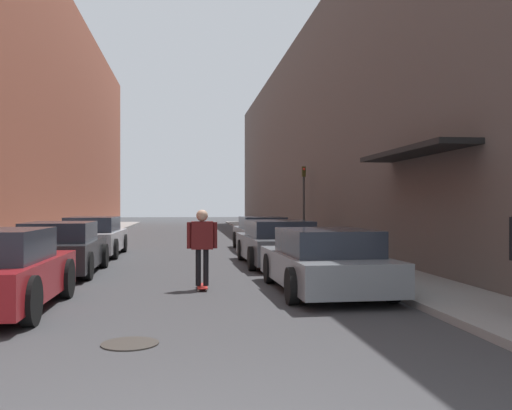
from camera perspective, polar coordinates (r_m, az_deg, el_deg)
The scene contains 13 objects.
ground at distance 23.66m, azimuth -7.54°, elevation -4.10°, with size 109.31×109.31×0.00m, color #38383A.
curb_strip_left at distance 29.05m, azimuth -17.07°, elevation -3.21°, with size 1.80×49.69×0.12m.
curb_strip_right at distance 28.99m, azimuth 2.18°, elevation -3.22°, with size 1.80×49.69×0.12m.
building_row_left at distance 30.00m, azimuth -22.60°, elevation 8.85°, with size 4.90×49.69×12.61m.
building_row_right at distance 29.73m, azimuth 7.74°, elevation 6.56°, with size 4.90×49.69×10.17m.
parked_car_left_1 at distance 14.78m, azimuth -18.89°, elevation -4.17°, with size 1.85×4.14×1.28m.
parked_car_left_2 at distance 19.71m, azimuth -15.92°, elevation -3.10°, with size 1.85×4.36×1.30m.
parked_car_right_0 at distance 11.21m, azimuth 6.87°, elevation -5.63°, with size 1.95×4.40×1.23m.
parked_car_right_1 at distance 16.18m, azimuth 2.17°, elevation -3.84°, with size 1.97×4.58×1.26m.
parked_car_right_2 at distance 21.27m, azimuth 0.55°, elevation -2.91°, with size 1.86×4.45×1.25m.
skateboarder at distance 11.53m, azimuth -5.41°, elevation -3.56°, with size 0.61×0.78×1.60m.
manhole_cover at distance 7.31m, azimuth -12.50°, elevation -13.39°, with size 0.70×0.70×0.02m.
traffic_light at distance 25.14m, azimuth 4.79°, elevation 1.06°, with size 0.16×0.22×3.26m.
Camera 1 is at (0.19, -3.72, 1.71)m, focal length 40.00 mm.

